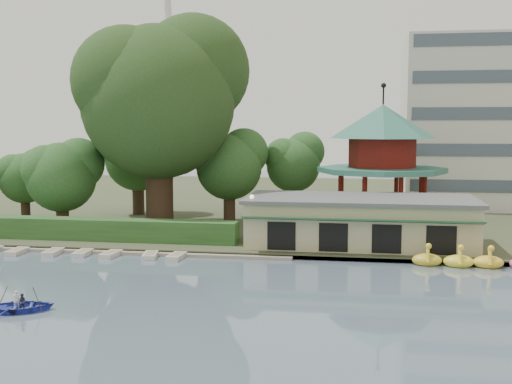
% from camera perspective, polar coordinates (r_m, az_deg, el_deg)
% --- Properties ---
extents(ground_plane, '(220.00, 220.00, 0.00)m').
position_cam_1_polar(ground_plane, '(33.85, -8.45, -11.60)').
color(ground_plane, slate).
rests_on(ground_plane, ground).
extents(shore, '(220.00, 70.00, 0.40)m').
position_cam_1_polar(shore, '(83.90, 2.39, -0.83)').
color(shore, '#424930').
rests_on(shore, ground).
extents(embankment, '(220.00, 0.60, 0.30)m').
position_cam_1_polar(embankment, '(50.04, -2.40, -5.58)').
color(embankment, gray).
rests_on(embankment, ground).
extents(dock, '(34.00, 1.60, 0.24)m').
position_cam_1_polar(dock, '(53.65, -15.13, -5.02)').
color(dock, gray).
rests_on(dock, ground).
extents(boathouse, '(18.60, 9.39, 3.90)m').
position_cam_1_polar(boathouse, '(53.26, 9.23, -2.52)').
color(boathouse, '#BFB68B').
rests_on(boathouse, shore).
extents(pavilion, '(12.40, 12.40, 13.50)m').
position_cam_1_polar(pavilion, '(62.80, 11.15, 3.43)').
color(pavilion, '#BFB68B').
rests_on(pavilion, shore).
extents(broadcast_tower, '(8.00, 8.00, 96.00)m').
position_cam_1_polar(broadcast_tower, '(180.01, -7.81, 13.56)').
color(broadcast_tower, silver).
rests_on(broadcast_tower, ground).
extents(hedge, '(30.00, 2.00, 1.80)m').
position_cam_1_polar(hedge, '(57.65, -16.53, -3.11)').
color(hedge, '#2F5D28').
rests_on(hedge, shore).
extents(lamp_post, '(0.36, 0.36, 4.28)m').
position_cam_1_polar(lamp_post, '(50.88, -0.37, -1.73)').
color(lamp_post, black).
rests_on(lamp_post, shore).
extents(big_tree, '(15.97, 14.88, 20.42)m').
position_cam_1_polar(big_tree, '(61.93, -8.47, 8.83)').
color(big_tree, '#3A281C').
rests_on(big_tree, shore).
extents(small_trees, '(39.15, 17.02, 10.38)m').
position_cam_1_polar(small_trees, '(66.61, -11.17, 2.47)').
color(small_trees, '#3A281C').
rests_on(small_trees, shore).
extents(swan_boats, '(13.54, 2.03, 1.92)m').
position_cam_1_polar(swan_boats, '(49.35, 21.49, -5.87)').
color(swan_boats, yellow).
rests_on(swan_boats, ground).
extents(moored_rowboats, '(24.17, 2.73, 0.36)m').
position_cam_1_polar(moored_rowboats, '(53.93, -18.95, -5.02)').
color(moored_rowboats, beige).
rests_on(moored_rowboats, ground).
extents(rowboat_with_passengers, '(6.14, 5.37, 2.01)m').
position_cam_1_polar(rowboat_with_passengers, '(37.91, -20.28, -9.15)').
color(rowboat_with_passengers, '#3341A6').
rests_on(rowboat_with_passengers, ground).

